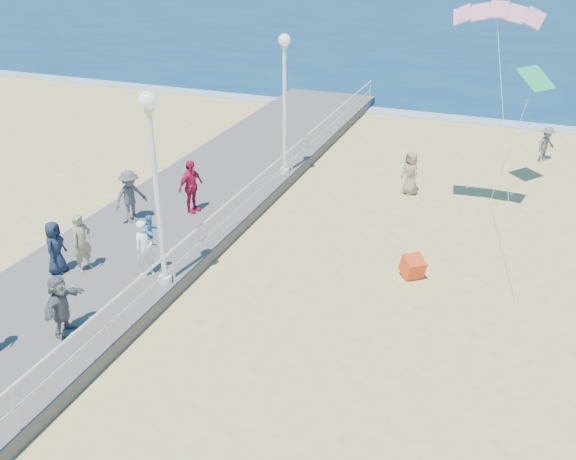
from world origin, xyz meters
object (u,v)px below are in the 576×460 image
(lamp_post_mid, at_px, (155,172))
(spectator_4, at_px, (55,247))
(spectator_3, at_px, (191,186))
(beach_walker_c, at_px, (411,173))
(spectator_6, at_px, (82,242))
(box_kite, at_px, (413,269))
(beach_walker_a, at_px, (546,144))
(spectator_2, at_px, (130,196))
(woman_holding_toddler, at_px, (145,249))
(spectator_5, at_px, (61,305))
(lamp_post_far, at_px, (285,91))
(toddler_held, at_px, (151,231))

(lamp_post_mid, bearing_deg, spectator_4, -169.65)
(spectator_3, relative_size, beach_walker_c, 1.11)
(spectator_4, xyz_separation_m, spectator_6, (0.63, 0.38, 0.09))
(beach_walker_c, distance_m, box_kite, 6.43)
(lamp_post_mid, relative_size, beach_walker_a, 3.57)
(spectator_2, height_order, beach_walker_c, spectator_2)
(woman_holding_toddler, height_order, spectator_2, spectator_2)
(spectator_4, relative_size, spectator_5, 0.99)
(beach_walker_a, bearing_deg, spectator_4, 175.85)
(woman_holding_toddler, height_order, spectator_5, woman_holding_toddler)
(woman_holding_toddler, xyz_separation_m, spectator_5, (-0.34, -3.13, -0.05))
(lamp_post_mid, relative_size, spectator_2, 3.01)
(spectator_3, height_order, spectator_6, spectator_3)
(lamp_post_mid, relative_size, box_kite, 8.87)
(lamp_post_far, height_order, spectator_5, lamp_post_far)
(spectator_2, height_order, box_kite, spectator_2)
(spectator_2, bearing_deg, toddler_held, -111.67)
(lamp_post_far, xyz_separation_m, spectator_2, (-3.08, -5.92, -2.38))
(toddler_held, relative_size, box_kite, 1.57)
(spectator_4, bearing_deg, lamp_post_mid, -89.75)
(spectator_2, height_order, spectator_4, spectator_2)
(spectator_3, height_order, beach_walker_a, spectator_3)
(box_kite, bearing_deg, spectator_6, 163.61)
(lamp_post_far, bearing_deg, spectator_2, -117.48)
(spectator_3, bearing_deg, box_kite, -83.55)
(woman_holding_toddler, relative_size, spectator_3, 0.90)
(lamp_post_far, relative_size, toddler_held, 5.63)
(box_kite, bearing_deg, spectator_3, 133.38)
(spectator_3, xyz_separation_m, spectator_5, (0.57, -7.40, -0.14))
(woman_holding_toddler, height_order, beach_walker_c, woman_holding_toddler)
(toddler_held, bearing_deg, spectator_2, 67.33)
(spectator_6, distance_m, beach_walker_a, 19.67)
(beach_walker_a, distance_m, box_kite, 12.45)
(lamp_post_far, distance_m, spectator_4, 10.37)
(beach_walker_c, bearing_deg, spectator_3, -100.58)
(spectator_2, xyz_separation_m, spectator_3, (1.47, 1.38, 0.04))
(spectator_5, relative_size, box_kite, 2.60)
(spectator_3, xyz_separation_m, box_kite, (7.78, -1.06, -1.02))
(lamp_post_far, relative_size, spectator_3, 2.89)
(beach_walker_a, relative_size, box_kite, 2.48)
(box_kite, bearing_deg, spectator_5, -177.56)
(toddler_held, bearing_deg, lamp_post_far, 20.93)
(lamp_post_far, relative_size, spectator_5, 3.42)
(lamp_post_mid, xyz_separation_m, spectator_2, (-3.08, 3.08, -2.38))
(spectator_3, height_order, beach_walker_c, spectator_3)
(woman_holding_toddler, height_order, toddler_held, toddler_held)
(spectator_5, height_order, box_kite, spectator_5)
(woman_holding_toddler, relative_size, beach_walker_a, 1.11)
(lamp_post_far, xyz_separation_m, spectator_6, (-2.49, -9.19, -2.40))
(woman_holding_toddler, distance_m, toddler_held, 0.54)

